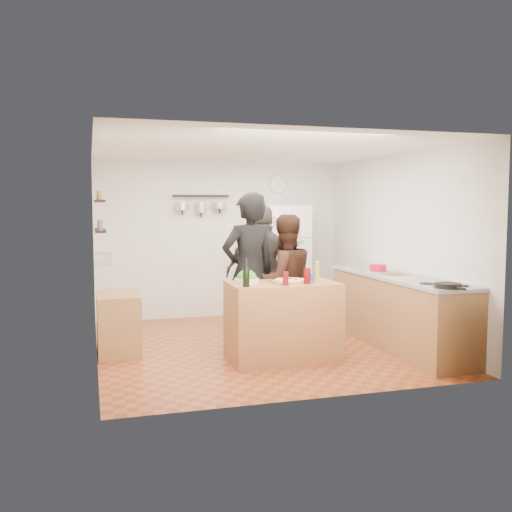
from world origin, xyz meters
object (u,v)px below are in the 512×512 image
object	(u,v)px
wine_bottle	(246,277)
person_left	(249,272)
person_back	(265,273)
salad_bowl	(247,281)
fridge	(284,261)
prep_island	(283,321)
wall_clock	(278,184)
salt_canister	(311,278)
red_bowl	(378,268)
skillet	(448,286)
pepper_mill	(317,273)
side_table	(118,323)
person_center	(284,282)
counter_run	(398,312)

from	to	relation	value
wine_bottle	person_left	size ratio (longest dim) A/B	0.11
wine_bottle	person_back	world-z (taller)	person_back
salad_bowl	fridge	distance (m)	2.75
prep_island	salad_bowl	bearing A→B (deg)	173.21
person_back	wall_clock	world-z (taller)	wall_clock
salt_canister	wall_clock	xyz separation A→B (m)	(0.57, 2.93, 1.18)
salad_bowl	red_bowl	bearing A→B (deg)	16.49
prep_island	red_bowl	world-z (taller)	red_bowl
salt_canister	skillet	xyz separation A→B (m)	(1.22, -0.87, -0.02)
salad_bowl	wine_bottle	bearing A→B (deg)	-106.50
wall_clock	pepper_mill	bearing A→B (deg)	-98.62
person_back	side_table	distance (m)	2.02
pepper_mill	side_table	world-z (taller)	pepper_mill
person_center	red_bowl	bearing A→B (deg)	179.81
counter_run	fridge	world-z (taller)	fridge
pepper_mill	skillet	world-z (taller)	pepper_mill
person_back	wine_bottle	bearing A→B (deg)	86.31
salad_bowl	red_bowl	xyz separation A→B (m)	(1.99, 0.59, 0.03)
prep_island	person_left	size ratio (longest dim) A/B	0.64
salt_canister	counter_run	size ratio (longest dim) A/B	0.04
side_table	counter_run	bearing A→B (deg)	-11.23
wine_bottle	wall_clock	world-z (taller)	wall_clock
prep_island	pepper_mill	xyz separation A→B (m)	(0.45, 0.05, 0.55)
pepper_mill	person_back	distance (m)	1.08
salt_canister	wine_bottle	bearing A→B (deg)	-172.87
salt_canister	person_left	xyz separation A→B (m)	(-0.57, 0.61, 0.01)
red_bowl	skillet	bearing A→B (deg)	-91.76
person_left	person_back	world-z (taller)	person_left
wine_bottle	red_bowl	world-z (taller)	wine_bottle
salad_bowl	side_table	size ratio (longest dim) A/B	0.36
wine_bottle	skillet	bearing A→B (deg)	-20.87
prep_island	side_table	size ratio (longest dim) A/B	1.56
person_center	red_bowl	size ratio (longest dim) A/B	7.56
salt_canister	person_back	xyz separation A→B (m)	(-0.19, 1.20, -0.07)
wine_bottle	salt_canister	distance (m)	0.81
red_bowl	person_center	bearing A→B (deg)	-175.21
side_table	red_bowl	bearing A→B (deg)	-3.75
person_center	salt_canister	bearing A→B (deg)	93.84
person_center	salad_bowl	bearing A→B (deg)	32.41
prep_island	fridge	xyz separation A→B (m)	(0.87, 2.48, 0.45)
person_left	wall_clock	world-z (taller)	wall_clock
skillet	wall_clock	bearing A→B (deg)	99.71
counter_run	person_center	bearing A→B (deg)	166.28
prep_island	salad_bowl	distance (m)	0.64
counter_run	skillet	xyz separation A→B (m)	(-0.10, -1.17, 0.50)
person_center	counter_run	xyz separation A→B (m)	(1.42, -0.35, -0.39)
salad_bowl	prep_island	bearing A→B (deg)	-6.79
pepper_mill	fridge	world-z (taller)	fridge
person_back	counter_run	size ratio (longest dim) A/B	0.68
wall_clock	fridge	bearing A→B (deg)	-90.00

